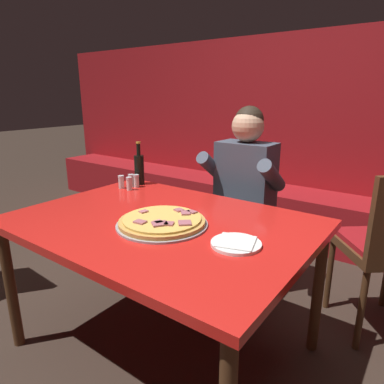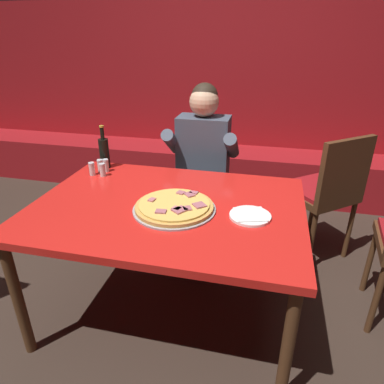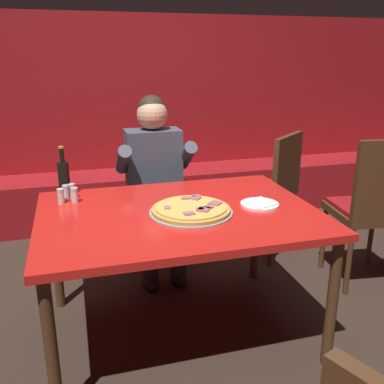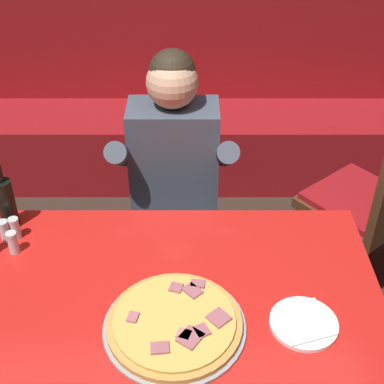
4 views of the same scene
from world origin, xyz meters
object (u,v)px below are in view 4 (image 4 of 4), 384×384
beer_bottle (8,201)px  diner_seated_blue_shirt (176,185)px  shaker_red_pepper_flakes (7,231)px  plate_white_paper (306,323)px  shaker_black_pepper (15,243)px  main_dining_table (160,328)px  shaker_parmesan (17,228)px  dining_chair_by_booth (378,200)px  pizza (177,324)px

beer_bottle → diner_seated_blue_shirt: 0.70m
shaker_red_pepper_flakes → beer_bottle: bearing=93.9°
plate_white_paper → beer_bottle: beer_bottle is taller
beer_bottle → diner_seated_blue_shirt: (0.60, 0.32, -0.15)m
plate_white_paper → shaker_black_pepper: shaker_black_pepper is taller
main_dining_table → shaker_parmesan: 0.66m
plate_white_paper → dining_chair_by_booth: 1.00m
main_dining_table → beer_bottle: 0.74m
beer_bottle → shaker_parmesan: (0.04, -0.07, -0.07)m
shaker_red_pepper_flakes → diner_seated_blue_shirt: size_ratio=0.07×
shaker_parmesan → dining_chair_by_booth: 1.55m
pizza → shaker_parmesan: (-0.59, 0.42, 0.02)m
pizza → diner_seated_blue_shirt: size_ratio=0.34×
plate_white_paper → dining_chair_by_booth: (0.49, 0.86, -0.17)m
shaker_red_pepper_flakes → plate_white_paper: bearing=-21.1°
shaker_red_pepper_flakes → diner_seated_blue_shirt: diner_seated_blue_shirt is taller
plate_white_paper → shaker_parmesan: 1.07m
plate_white_paper → beer_bottle: bearing=154.9°
plate_white_paper → shaker_black_pepper: size_ratio=2.44×
pizza → diner_seated_blue_shirt: diner_seated_blue_shirt is taller
shaker_black_pepper → beer_bottle: bearing=109.6°
plate_white_paper → dining_chair_by_booth: dining_chair_by_booth is taller
pizza → beer_bottle: 0.80m
beer_bottle → diner_seated_blue_shirt: diner_seated_blue_shirt is taller
main_dining_table → diner_seated_blue_shirt: diner_seated_blue_shirt is taller
beer_bottle → dining_chair_by_booth: size_ratio=0.30×
beer_bottle → shaker_black_pepper: 0.17m
main_dining_table → plate_white_paper: bearing=-5.4°
pizza → dining_chair_by_booth: size_ratio=0.45×
plate_white_paper → pizza: bearing=-178.4°
beer_bottle → dining_chair_by_booth: 1.58m
beer_bottle → shaker_parmesan: 0.11m
main_dining_table → shaker_red_pepper_flakes: (-0.57, 0.35, 0.11)m
diner_seated_blue_shirt → shaker_black_pepper: bearing=-139.8°
shaker_black_pepper → dining_chair_by_booth: dining_chair_by_booth is taller
dining_chair_by_booth → shaker_red_pepper_flakes: bearing=-162.9°
plate_white_paper → diner_seated_blue_shirt: size_ratio=0.16×
shaker_parmesan → main_dining_table: bearing=-34.4°
shaker_red_pepper_flakes → shaker_black_pepper: same height
main_dining_table → plate_white_paper: 0.46m
beer_bottle → diner_seated_blue_shirt: size_ratio=0.23×
shaker_red_pepper_flakes → diner_seated_blue_shirt: (0.60, 0.40, -0.08)m
pizza → shaker_black_pepper: bearing=149.4°
pizza → shaker_black_pepper: shaker_black_pepper is taller
beer_bottle → shaker_red_pepper_flakes: 0.11m
plate_white_paper → beer_bottle: 1.13m
shaker_parmesan → shaker_red_pepper_flakes: bearing=-154.7°
shaker_black_pepper → diner_seated_blue_shirt: 0.73m
beer_bottle → shaker_red_pepper_flakes: size_ratio=3.40×
shaker_black_pepper → diner_seated_blue_shirt: size_ratio=0.07×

